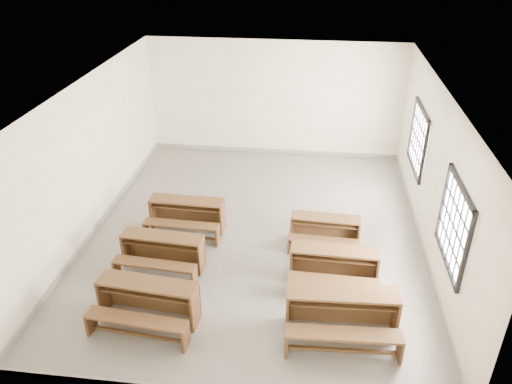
# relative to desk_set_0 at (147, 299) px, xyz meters

# --- Properties ---
(room) EXTENTS (8.50, 8.50, 3.20)m
(room) POSITION_rel_desk_set_0_xyz_m (1.55, 2.86, 1.71)
(room) COLOR slate
(room) RESTS_ON ground
(desk_set_0) EXTENTS (1.74, 1.02, 0.75)m
(desk_set_0) POSITION_rel_desk_set_0_xyz_m (0.00, 0.00, 0.00)
(desk_set_0) COLOR brown
(desk_set_0) RESTS_ON ground
(desk_set_1) EXTENTS (1.62, 0.93, 0.71)m
(desk_set_1) POSITION_rel_desk_set_0_xyz_m (-0.17, 1.43, -0.03)
(desk_set_1) COLOR brown
(desk_set_1) RESTS_ON ground
(desk_set_2) EXTENTS (1.62, 0.88, 0.71)m
(desk_set_2) POSITION_rel_desk_set_0_xyz_m (-0.03, 2.81, -0.02)
(desk_set_2) COLOR brown
(desk_set_2) RESTS_ON ground
(desk_set_3) EXTENTS (1.82, 1.00, 0.80)m
(desk_set_3) POSITION_rel_desk_set_0_xyz_m (3.18, 0.09, 0.03)
(desk_set_3) COLOR brown
(desk_set_3) RESTS_ON ground
(desk_set_4) EXTENTS (1.62, 0.87, 0.72)m
(desk_set_4) POSITION_rel_desk_set_0_xyz_m (3.08, 1.36, -0.02)
(desk_set_4) COLOR brown
(desk_set_4) RESTS_ON ground
(desk_set_5) EXTENTS (1.45, 0.80, 0.63)m
(desk_set_5) POSITION_rel_desk_set_0_xyz_m (2.92, 2.60, -0.07)
(desk_set_5) COLOR brown
(desk_set_5) RESTS_ON ground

